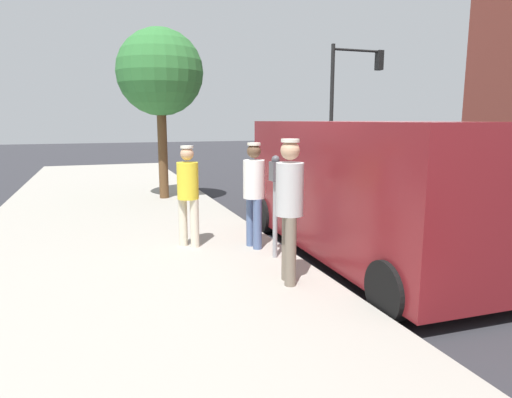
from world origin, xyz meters
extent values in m
plane|color=#2D2D33|center=(0.00, 0.00, 0.00)|extent=(80.00, 80.00, 0.00)
cube|color=#9E998E|center=(3.50, 0.00, 0.07)|extent=(5.00, 32.00, 0.15)
cylinder|color=gray|center=(1.35, -0.17, 0.72)|extent=(0.07, 0.07, 1.15)
cube|color=#4C4C51|center=(1.35, -0.17, 1.44)|extent=(0.14, 0.18, 0.28)
sphere|color=#47474C|center=(1.35, -0.17, 1.61)|extent=(0.12, 0.12, 0.12)
cylinder|color=beige|center=(2.52, -1.27, 0.54)|extent=(0.14, 0.14, 0.78)
cylinder|color=beige|center=(2.36, -1.12, 0.54)|extent=(0.14, 0.14, 0.78)
cylinder|color=yellow|center=(2.44, -1.20, 1.22)|extent=(0.34, 0.34, 0.58)
sphere|color=tan|center=(2.44, -1.20, 1.65)|extent=(0.21, 0.21, 0.21)
cylinder|color=silver|center=(2.44, -1.20, 1.75)|extent=(0.20, 0.20, 0.04)
cylinder|color=#4C608C|center=(1.49, -0.89, 0.55)|extent=(0.14, 0.14, 0.80)
cylinder|color=#4C608C|center=(1.45, -0.68, 0.55)|extent=(0.14, 0.14, 0.80)
cylinder|color=white|center=(1.47, -0.78, 1.25)|extent=(0.34, 0.34, 0.60)
sphere|color=brown|center=(1.47, -0.78, 1.70)|extent=(0.22, 0.22, 0.22)
cylinder|color=silver|center=(1.47, -0.78, 1.80)|extent=(0.21, 0.21, 0.04)
cylinder|color=#726656|center=(1.61, 0.98, 0.58)|extent=(0.14, 0.14, 0.87)
cylinder|color=#726656|center=(1.56, 0.76, 0.58)|extent=(0.14, 0.14, 0.87)
cylinder|color=#B7B7B7|center=(1.58, 0.87, 1.34)|extent=(0.34, 0.34, 0.65)
sphere|color=tan|center=(1.58, 0.87, 1.81)|extent=(0.23, 0.23, 0.23)
cylinder|color=silver|center=(1.58, 0.87, 1.93)|extent=(0.22, 0.22, 0.04)
cube|color=maroon|center=(-0.15, -0.09, 1.17)|extent=(2.13, 5.25, 1.96)
cube|color=black|center=(-0.21, -2.53, 1.56)|extent=(1.84, 0.13, 0.88)
cylinder|color=black|center=(0.75, -2.16, 0.34)|extent=(0.24, 0.69, 0.68)
cylinder|color=black|center=(-1.15, -2.11, 0.34)|extent=(0.24, 0.69, 0.68)
cylinder|color=black|center=(0.85, 1.94, 0.34)|extent=(0.24, 0.69, 0.68)
cylinder|color=black|center=(-5.48, -10.96, 2.60)|extent=(0.16, 0.16, 5.20)
cylinder|color=black|center=(-6.68, -10.96, 5.00)|extent=(2.40, 0.10, 0.10)
cube|color=black|center=(-7.68, -10.96, 4.65)|extent=(0.24, 0.32, 0.80)
sphere|color=red|center=(-7.68, -11.13, 4.90)|extent=(0.17, 0.17, 0.17)
sphere|color=yellow|center=(-7.68, -11.13, 4.65)|extent=(0.17, 0.17, 0.17)
sphere|color=green|center=(-7.68, -11.13, 4.40)|extent=(0.17, 0.17, 0.17)
cylinder|color=brown|center=(2.15, -5.99, 1.37)|extent=(0.24, 0.24, 2.45)
sphere|color=#317436|center=(2.15, -5.99, 3.36)|extent=(2.17, 2.17, 2.17)
camera|label=1|loc=(3.78, 5.84, 2.17)|focal=31.60mm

